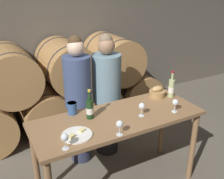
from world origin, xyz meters
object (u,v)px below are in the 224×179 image
at_px(wine_glass_far_left, 65,138).
at_px(bread_basket, 157,92).
at_px(person_left, 79,101).
at_px(wine_glass_left, 120,125).
at_px(person_right, 107,96).
at_px(cheese_plate, 77,135).
at_px(wine_bottle_red, 90,109).
at_px(blue_crock, 72,108).
at_px(wine_bottle_white, 171,88).
at_px(tasting_table, 118,127).
at_px(wine_glass_right, 175,103).
at_px(wine_glass_center, 142,107).

bearing_deg(wine_glass_far_left, bread_basket, 20.18).
distance_m(person_left, wine_glass_left, 1.00).
height_order(person_right, cheese_plate, person_right).
bearing_deg(wine_glass_left, wine_bottle_red, 104.89).
xyz_separation_m(blue_crock, cheese_plate, (-0.11, -0.41, -0.06)).
bearing_deg(person_right, cheese_plate, -131.37).
bearing_deg(wine_bottle_red, person_left, 80.32).
height_order(person_left, wine_bottle_white, person_left).
distance_m(tasting_table, wine_glass_far_left, 0.75).
bearing_deg(wine_glass_far_left, blue_crock, 64.22).
relative_size(blue_crock, wine_glass_right, 0.87).
distance_m(blue_crock, wine_glass_left, 0.63).
bearing_deg(wine_glass_right, cheese_plate, 176.66).
bearing_deg(cheese_plate, bread_basket, 16.46).
distance_m(wine_glass_center, wine_glass_right, 0.37).
xyz_separation_m(person_left, wine_bottle_red, (-0.10, -0.58, 0.18)).
distance_m(person_left, cheese_plate, 0.89).
bearing_deg(wine_glass_far_left, wine_bottle_red, 44.02).
height_order(tasting_table, cheese_plate, cheese_plate).
bearing_deg(wine_bottle_red, bread_basket, 6.39).
distance_m(wine_bottle_red, wine_glass_far_left, 0.54).
height_order(person_right, bread_basket, person_right).
distance_m(blue_crock, cheese_plate, 0.43).
height_order(blue_crock, wine_glass_left, wine_glass_left).
distance_m(tasting_table, person_right, 0.72).
relative_size(cheese_plate, wine_glass_center, 1.93).
bearing_deg(wine_bottle_white, wine_glass_far_left, -164.51).
distance_m(wine_bottle_white, wine_glass_far_left, 1.51).
bearing_deg(tasting_table, wine_glass_left, -117.72).
xyz_separation_m(wine_bottle_red, wine_glass_right, (0.84, -0.30, -0.00)).
bearing_deg(cheese_plate, wine_glass_left, -26.39).
xyz_separation_m(blue_crock, wine_glass_far_left, (-0.27, -0.55, 0.04)).
relative_size(wine_bottle_white, wine_glass_far_left, 2.21).
height_order(person_right, wine_glass_right, person_right).
height_order(wine_bottle_white, wine_glass_right, wine_bottle_white).
xyz_separation_m(bread_basket, wine_glass_center, (-0.43, -0.31, 0.05)).
distance_m(wine_bottle_red, wine_bottle_white, 1.06).
height_order(person_right, wine_bottle_red, person_right).
xyz_separation_m(person_left, blue_crock, (-0.22, -0.41, 0.15)).
distance_m(bread_basket, wine_glass_right, 0.41).
bearing_deg(tasting_table, blue_crock, 144.05).
relative_size(wine_bottle_white, blue_crock, 2.54).
bearing_deg(wine_glass_far_left, wine_glass_center, 11.05).
distance_m(person_right, wine_glass_center, 0.81).
xyz_separation_m(tasting_table, wine_glass_left, (-0.16, -0.30, 0.23)).
xyz_separation_m(wine_bottle_red, wine_glass_left, (0.11, -0.41, -0.00)).
height_order(wine_bottle_red, blue_crock, wine_bottle_red).
xyz_separation_m(person_right, wine_bottle_white, (0.58, -0.56, 0.21)).
height_order(blue_crock, wine_glass_far_left, wine_glass_far_left).
distance_m(wine_bottle_white, cheese_plate, 1.32).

